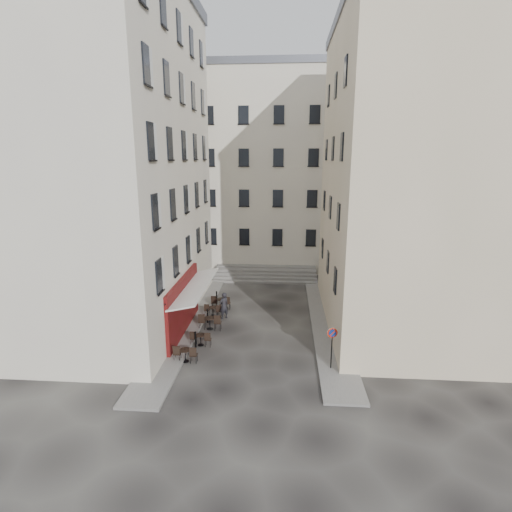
# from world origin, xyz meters

# --- Properties ---
(ground) EXTENTS (90.00, 90.00, 0.00)m
(ground) POSITION_xyz_m (0.00, 0.00, 0.00)
(ground) COLOR black
(ground) RESTS_ON ground
(sidewalk_left) EXTENTS (2.00, 22.00, 0.12)m
(sidewalk_left) POSITION_xyz_m (-4.50, 4.00, 0.06)
(sidewalk_left) COLOR slate
(sidewalk_left) RESTS_ON ground
(sidewalk_right) EXTENTS (2.00, 18.00, 0.12)m
(sidewalk_right) POSITION_xyz_m (4.50, 3.00, 0.06)
(sidewalk_right) COLOR slate
(sidewalk_right) RESTS_ON ground
(building_left) EXTENTS (12.20, 16.20, 20.60)m
(building_left) POSITION_xyz_m (-10.50, 3.00, 10.31)
(building_left) COLOR beige
(building_left) RESTS_ON ground
(building_right) EXTENTS (12.20, 14.20, 18.60)m
(building_right) POSITION_xyz_m (10.50, 3.50, 9.31)
(building_right) COLOR #BDAF8C
(building_right) RESTS_ON ground
(building_back) EXTENTS (18.20, 10.20, 18.60)m
(building_back) POSITION_xyz_m (-1.00, 19.00, 9.31)
(building_back) COLOR beige
(building_back) RESTS_ON ground
(cafe_storefront) EXTENTS (1.74, 7.30, 3.50)m
(cafe_storefront) POSITION_xyz_m (-4.32, 1.00, 1.88)
(cafe_storefront) COLOR #4B0F0A
(cafe_storefront) RESTS_ON ground
(stone_steps) EXTENTS (9.00, 3.15, 0.80)m
(stone_steps) POSITION_xyz_m (0.00, 12.57, 0.40)
(stone_steps) COLOR #63615E
(stone_steps) RESTS_ON ground
(bollard_near) EXTENTS (0.12, 0.12, 0.98)m
(bollard_near) POSITION_xyz_m (-3.25, -1.00, 0.53)
(bollard_near) COLOR black
(bollard_near) RESTS_ON ground
(bollard_mid) EXTENTS (0.12, 0.12, 0.98)m
(bollard_mid) POSITION_xyz_m (-3.25, 2.50, 0.53)
(bollard_mid) COLOR black
(bollard_mid) RESTS_ON ground
(bollard_far) EXTENTS (0.12, 0.12, 0.98)m
(bollard_far) POSITION_xyz_m (-3.25, 6.00, 0.53)
(bollard_far) COLOR black
(bollard_far) RESTS_ON ground
(no_parking_sign) EXTENTS (0.52, 0.14, 2.30)m
(no_parking_sign) POSITION_xyz_m (4.13, -2.95, 1.63)
(no_parking_sign) COLOR black
(no_parking_sign) RESTS_ON ground
(bistro_table_a) EXTENTS (1.28, 0.60, 0.90)m
(bistro_table_a) POSITION_xyz_m (-3.41, -2.69, 0.46)
(bistro_table_a) COLOR black
(bistro_table_a) RESTS_ON ground
(bistro_table_b) EXTENTS (1.21, 0.57, 0.85)m
(bistro_table_b) POSITION_xyz_m (-3.00, -0.77, 0.44)
(bistro_table_b) COLOR black
(bistro_table_b) RESTS_ON ground
(bistro_table_c) EXTENTS (1.43, 0.67, 1.01)m
(bistro_table_c) POSITION_xyz_m (-2.89, 1.45, 0.51)
(bistro_table_c) COLOR black
(bistro_table_c) RESTS_ON ground
(bistro_table_d) EXTENTS (1.18, 0.56, 0.83)m
(bistro_table_d) POSITION_xyz_m (-3.09, 3.63, 0.43)
(bistro_table_d) COLOR black
(bistro_table_d) RESTS_ON ground
(bistro_table_e) EXTENTS (1.36, 0.64, 0.96)m
(bistro_table_e) POSITION_xyz_m (-2.76, 4.95, 0.49)
(bistro_table_e) COLOR black
(bistro_table_e) RESTS_ON ground
(pedestrian) EXTENTS (0.78, 0.78, 1.83)m
(pedestrian) POSITION_xyz_m (-2.28, 3.29, 0.92)
(pedestrian) COLOR black
(pedestrian) RESTS_ON ground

